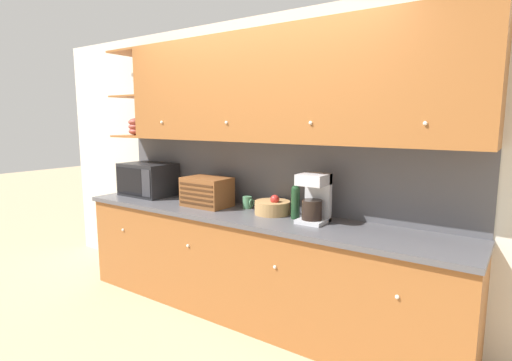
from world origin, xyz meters
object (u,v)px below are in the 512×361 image
object	(u,v)px
fruit_basket	(272,207)
wine_bottle	(295,200)
mug_blue_second	(184,192)
coffee_maker	(314,198)
bread_box	(207,192)
storage_canister	(189,194)
mug	(248,202)
microwave	(148,179)

from	to	relation	value
fruit_basket	wine_bottle	distance (m)	0.26
mug_blue_second	coffee_maker	size ratio (longest dim) A/B	0.28
bread_box	coffee_maker	size ratio (longest dim) A/B	1.12
bread_box	fruit_basket	world-z (taller)	bread_box
fruit_basket	coffee_maker	bearing A→B (deg)	-6.86
bread_box	wine_bottle	size ratio (longest dim) A/B	1.26
storage_canister	mug_blue_second	bearing A→B (deg)	149.20
coffee_maker	bread_box	bearing A→B (deg)	-178.53
mug_blue_second	mug	bearing A→B (deg)	-3.85
microwave	mug_blue_second	bearing A→B (deg)	19.49
mug	wine_bottle	bearing A→B (deg)	-9.12
microwave	mug	world-z (taller)	microwave
microwave	storage_canister	size ratio (longest dim) A/B	3.92
storage_canister	coffee_maker	distance (m)	1.39
mug	wine_bottle	size ratio (longest dim) A/B	0.32
microwave	fruit_basket	bearing A→B (deg)	0.85
storage_canister	wine_bottle	xyz separation A→B (m)	(1.21, -0.04, 0.09)
fruit_basket	coffee_maker	xyz separation A→B (m)	(0.41, -0.05, 0.13)
microwave	fruit_basket	world-z (taller)	microwave
wine_bottle	mug	bearing A→B (deg)	170.88
fruit_basket	storage_canister	bearing A→B (deg)	179.62
microwave	bread_box	size ratio (longest dim) A/B	1.29
bread_box	coffee_maker	xyz separation A→B (m)	(1.08, 0.03, 0.06)
mug_blue_second	wine_bottle	world-z (taller)	wine_bottle
coffee_maker	microwave	bearing A→B (deg)	179.21
microwave	coffee_maker	bearing A→B (deg)	-0.79
mug	coffee_maker	size ratio (longest dim) A/B	0.28
coffee_maker	mug_blue_second	bearing A→B (deg)	174.06
bread_box	fruit_basket	size ratio (longest dim) A/B	1.42
storage_canister	mug	world-z (taller)	storage_canister
bread_box	mug	distance (m)	0.40
storage_canister	coffee_maker	xyz separation A→B (m)	(1.39, -0.06, 0.13)
wine_bottle	coffee_maker	xyz separation A→B (m)	(0.18, -0.02, 0.04)
storage_canister	wine_bottle	world-z (taller)	wine_bottle
microwave	mug_blue_second	xyz separation A→B (m)	(0.39, 0.14, -0.12)
mug_blue_second	storage_canister	distance (m)	0.21
storage_canister	mug	size ratio (longest dim) A/B	1.30
storage_canister	mug	distance (m)	0.68
storage_canister	wine_bottle	size ratio (longest dim) A/B	0.41
microwave	mug	xyz separation A→B (m)	(1.24, 0.08, -0.12)
storage_canister	fruit_basket	world-z (taller)	fruit_basket
microwave	coffee_maker	distance (m)	1.95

